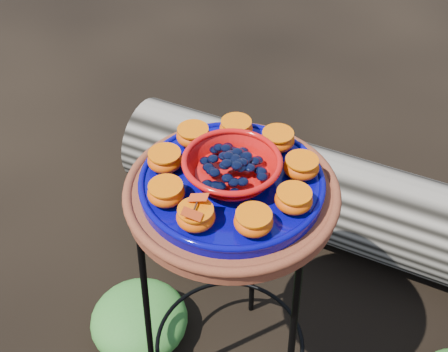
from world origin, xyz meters
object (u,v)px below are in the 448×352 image
(plant_stand, at_px, (230,299))
(terracotta_saucer, at_px, (232,194))
(driftwood_log, at_px, (356,205))
(cobalt_plate, at_px, (232,183))
(red_bowl, at_px, (232,169))

(plant_stand, height_order, terracotta_saucer, terracotta_saucer)
(driftwood_log, bearing_deg, cobalt_plate, -111.52)
(plant_stand, relative_size, terracotta_saucer, 1.62)
(plant_stand, height_order, cobalt_plate, cobalt_plate)
(cobalt_plate, bearing_deg, red_bowl, 0.00)
(plant_stand, xyz_separation_m, red_bowl, (0.00, 0.00, 0.44))
(cobalt_plate, bearing_deg, driftwood_log, 68.48)
(terracotta_saucer, bearing_deg, plant_stand, 0.00)
(red_bowl, bearing_deg, plant_stand, 0.00)
(terracotta_saucer, bearing_deg, red_bowl, 0.00)
(cobalt_plate, bearing_deg, plant_stand, 0.00)
(plant_stand, distance_m, red_bowl, 0.44)
(cobalt_plate, height_order, driftwood_log, cobalt_plate)
(red_bowl, xyz_separation_m, driftwood_log, (0.25, 0.63, -0.63))
(red_bowl, height_order, driftwood_log, red_bowl)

